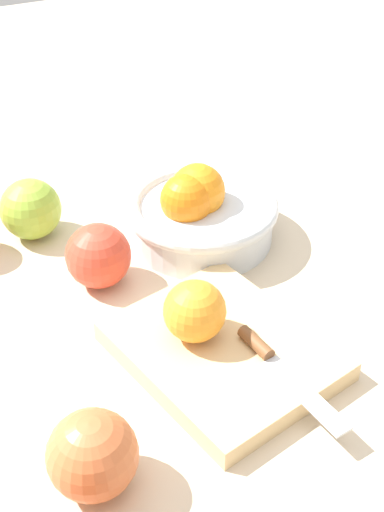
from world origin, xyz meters
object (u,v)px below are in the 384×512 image
Objects in this scene: apple_front_left at (31,209)px; bowl at (199,212)px; apple_mid_left at (98,256)px; cutting_board at (223,351)px; apple_front_right at (93,455)px; knife at (276,364)px; orange_on_board at (195,311)px.

bowl is at bearing 62.45° from apple_front_left.
apple_front_left is at bearing -161.16° from apple_mid_left.
bowl is at bearing 160.23° from cutting_board.
apple_mid_left is at bearing 159.48° from apple_front_right.
apple_front_left is at bearing 172.14° from apple_front_right.
apple_mid_left reaches higher than knife.
apple_front_left is 1.02× the size of apple_mid_left.
apple_front_left is (-0.36, -0.15, 0.01)m from knife.
cutting_board is at bearing 42.01° from orange_on_board.
cutting_board is at bearing 21.81° from apple_mid_left.
apple_mid_left reaches higher than cutting_board.
bowl is 3.00× the size of orange_on_board.
knife is 1.95× the size of apple_front_right.
bowl reaches higher than apple_mid_left.
apple_front_left is (-0.31, -0.12, 0.03)m from cutting_board.
bowl is 0.39m from apple_front_right.
knife is at bearing 29.77° from cutting_board.
apple_mid_left is at bearing -162.05° from orange_on_board.
orange_on_board is (0.19, -0.10, 0.02)m from bowl.
bowl is 2.52× the size of apple_mid_left.
bowl is 0.27m from knife.
cutting_board is at bearing 117.20° from apple_front_right.
apple_front_right is (0.09, -0.17, 0.03)m from cutting_board.
knife is 2.00× the size of apple_mid_left.
bowl is 1.26× the size of knife.
apple_front_right is (0.03, -0.20, 0.01)m from knife.
orange_on_board is at bearing 17.95° from apple_mid_left.
knife is 0.21m from apple_front_right.
bowl is at bearing 102.05° from apple_mid_left.
cutting_board is 0.20m from apple_front_right.
orange_on_board is 0.19m from apple_front_right.
apple_front_left is at bearing -117.55° from bowl.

